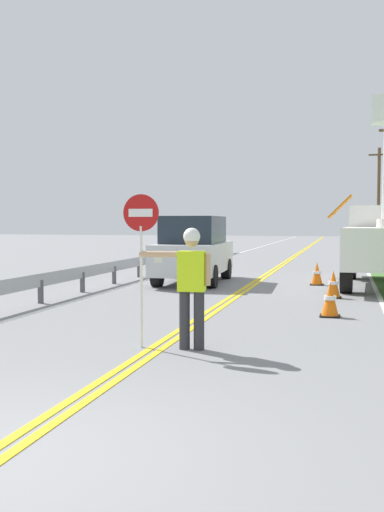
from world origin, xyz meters
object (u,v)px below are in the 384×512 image
object	(u,v)px
oncoming_suv_nearest	(194,249)
traffic_cone_tail	(317,274)
traffic_cone_lead	(330,300)
traffic_cone_mid	(333,285)
flagger_worker	(191,280)
stop_sign_paddle	(141,235)
utility_pole_far	(379,194)

from	to	relation	value
oncoming_suv_nearest	traffic_cone_tail	xyz separation A→B (m)	(3.81, 0.23, -0.72)
traffic_cone_lead	traffic_cone_mid	xyz separation A→B (m)	(0.01, 3.06, 0.00)
flagger_worker	traffic_cone_tail	bearing A→B (deg)	81.84
oncoming_suv_nearest	traffic_cone_mid	world-z (taller)	oncoming_suv_nearest
flagger_worker	oncoming_suv_nearest	size ratio (longest dim) A/B	0.39
stop_sign_paddle	traffic_cone_tail	size ratio (longest dim) A/B	3.33
stop_sign_paddle	traffic_cone_tail	bearing A→B (deg)	77.56
utility_pole_far	traffic_cone_lead	size ratio (longest dim) A/B	12.00
traffic_cone_lead	flagger_worker	bearing A→B (deg)	-117.82
traffic_cone_mid	flagger_worker	bearing A→B (deg)	-106.10
flagger_worker	stop_sign_paddle	distance (m)	1.02
stop_sign_paddle	traffic_cone_lead	bearing A→B (deg)	54.01
stop_sign_paddle	traffic_cone_mid	world-z (taller)	stop_sign_paddle
flagger_worker	stop_sign_paddle	world-z (taller)	stop_sign_paddle
stop_sign_paddle	traffic_cone_tail	distance (m)	10.17
oncoming_suv_nearest	utility_pole_far	world-z (taller)	utility_pole_far
traffic_cone_lead	traffic_cone_tail	size ratio (longest dim) A/B	1.00
utility_pole_far	flagger_worker	bearing A→B (deg)	-96.25
stop_sign_paddle	traffic_cone_mid	size ratio (longest dim) A/B	3.33
stop_sign_paddle	traffic_cone_mid	xyz separation A→B (m)	(2.71, 6.80, -1.37)
flagger_worker	traffic_cone_mid	world-z (taller)	flagger_worker
flagger_worker	traffic_cone_lead	distance (m)	4.22
stop_sign_paddle	traffic_cone_mid	distance (m)	7.44
utility_pole_far	traffic_cone_mid	bearing A→B (deg)	-94.49
traffic_cone_mid	traffic_cone_tail	bearing A→B (deg)	100.10
flagger_worker	utility_pole_far	bearing A→B (deg)	83.75
oncoming_suv_nearest	traffic_cone_tail	distance (m)	3.89
stop_sign_paddle	utility_pole_far	bearing A→B (deg)	82.80
stop_sign_paddle	traffic_cone_tail	world-z (taller)	stop_sign_paddle
utility_pole_far	traffic_cone_lead	world-z (taller)	utility_pole_far
traffic_cone_lead	traffic_cone_mid	size ratio (longest dim) A/B	1.00
utility_pole_far	traffic_cone_lead	xyz separation A→B (m)	(-3.06, -41.98, -4.05)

